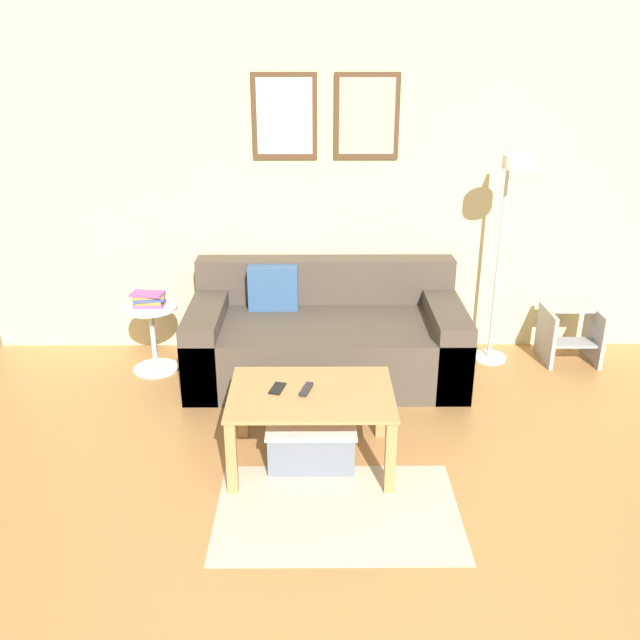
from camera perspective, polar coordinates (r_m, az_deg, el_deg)
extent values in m
cube|color=beige|center=(5.12, 2.71, 11.22)|extent=(5.60, 0.06, 2.55)
cube|color=#513823|center=(5.00, -3.00, 16.77)|extent=(0.46, 0.02, 0.59)
cube|color=beige|center=(4.99, -3.01, 16.76)|extent=(0.39, 0.01, 0.52)
cube|color=#513823|center=(5.01, 3.96, 16.75)|extent=(0.46, 0.02, 0.59)
cube|color=#939E8E|center=(5.00, 3.97, 16.74)|extent=(0.39, 0.01, 0.52)
cube|color=#C1B299|center=(3.63, 1.49, -15.80)|extent=(1.26, 0.81, 0.01)
cube|color=#4C4238|center=(4.89, 0.51, -2.31)|extent=(1.93, 0.99, 0.43)
cube|color=#4C4238|center=(5.12, 0.46, 3.43)|extent=(1.93, 0.20, 0.33)
cube|color=#4C4238|center=(4.93, -9.36, -1.67)|extent=(0.24, 0.99, 0.55)
cube|color=#4C4238|center=(4.95, 10.34, -1.61)|extent=(0.24, 0.99, 0.55)
cube|color=#335684|center=(4.97, -3.97, 2.71)|extent=(0.36, 0.14, 0.32)
cube|color=#AD7F4C|center=(3.78, -0.75, -6.22)|extent=(0.92, 0.64, 0.02)
cube|color=#AD7F4C|center=(3.68, -7.46, -11.39)|extent=(0.06, 0.06, 0.43)
cube|color=#AD7F4C|center=(3.67, 5.94, -11.38)|extent=(0.06, 0.06, 0.43)
cube|color=#AD7F4C|center=(4.16, -6.56, -7.10)|extent=(0.06, 0.06, 0.43)
cube|color=#AD7F4C|center=(4.16, 5.14, -7.09)|extent=(0.06, 0.06, 0.43)
cube|color=slate|center=(3.96, -0.73, -10.27)|extent=(0.48, 0.35, 0.23)
cube|color=silver|center=(3.89, -0.74, -8.70)|extent=(0.51, 0.38, 0.02)
cylinder|color=silver|center=(5.39, 14.01, -3.05)|extent=(0.27, 0.27, 0.02)
cylinder|color=silver|center=(5.11, 14.81, 4.93)|extent=(0.03, 0.03, 1.55)
cylinder|color=silver|center=(4.84, 16.06, 13.28)|extent=(0.02, 0.24, 0.02)
cylinder|color=white|center=(4.73, 16.41, 12.68)|extent=(0.22, 0.22, 0.09)
cylinder|color=white|center=(5.20, -13.62, -3.97)|extent=(0.33, 0.33, 0.01)
cylinder|color=white|center=(5.10, -13.86, -1.52)|extent=(0.04, 0.04, 0.47)
cylinder|color=white|center=(5.01, -14.11, 1.04)|extent=(0.39, 0.39, 0.02)
cube|color=#8C4C93|center=(5.02, -14.13, 1.32)|extent=(0.21, 0.16, 0.02)
cube|color=#D18438|center=(5.01, -14.18, 1.58)|extent=(0.19, 0.14, 0.03)
cube|color=#335199|center=(5.01, -14.17, 1.82)|extent=(0.24, 0.19, 0.01)
cube|color=#D18438|center=(5.01, -14.25, 1.98)|extent=(0.24, 0.15, 0.02)
cube|color=#8C4C93|center=(5.00, -14.34, 2.16)|extent=(0.25, 0.16, 0.02)
cube|color=#232328|center=(3.78, -1.16, -5.86)|extent=(0.08, 0.16, 0.02)
cube|color=black|center=(3.81, -3.60, -5.76)|extent=(0.10, 0.15, 0.01)
cube|color=#99999E|center=(5.41, 18.49, -1.22)|extent=(0.03, 0.39, 0.41)
cube|color=#99999E|center=(5.54, 22.07, -1.18)|extent=(0.03, 0.39, 0.41)
cube|color=#99999E|center=(5.42, 20.49, -1.80)|extent=(0.34, 0.17, 0.02)
cube|color=#99999E|center=(5.46, 20.33, 0.94)|extent=(0.34, 0.17, 0.02)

